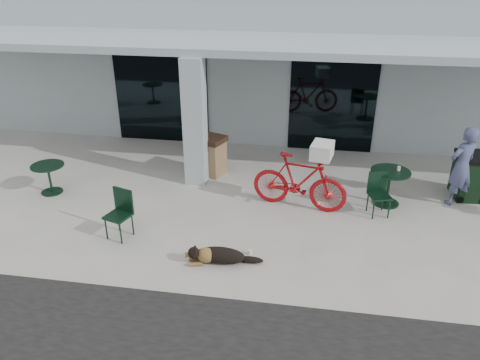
% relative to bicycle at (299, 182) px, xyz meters
% --- Properties ---
extents(ground, '(80.00, 80.00, 0.00)m').
position_rel_bicycle_xyz_m(ground, '(-1.08, -1.36, -0.64)').
color(ground, beige).
rests_on(ground, ground).
extents(building, '(22.00, 7.00, 4.50)m').
position_rel_bicycle_xyz_m(building, '(-1.08, 7.14, 1.61)').
color(building, '#9CABB1').
rests_on(building, ground).
extents(storefront_glass_left, '(2.80, 0.06, 2.70)m').
position_rel_bicycle_xyz_m(storefront_glass_left, '(-4.28, 3.62, 0.71)').
color(storefront_glass_left, black).
rests_on(storefront_glass_left, ground).
extents(storefront_glass_right, '(2.40, 0.06, 2.70)m').
position_rel_bicycle_xyz_m(storefront_glass_right, '(0.72, 3.62, 0.71)').
color(storefront_glass_right, black).
rests_on(storefront_glass_right, ground).
extents(column, '(0.50, 0.50, 3.12)m').
position_rel_bicycle_xyz_m(column, '(-2.58, 0.94, 0.92)').
color(column, '#9CABB1').
rests_on(column, ground).
extents(overhang, '(22.00, 2.80, 0.18)m').
position_rel_bicycle_xyz_m(overhang, '(-1.08, 2.24, 2.57)').
color(overhang, '#9CABB1').
rests_on(overhang, column).
extents(bicycle, '(2.21, 1.01, 1.28)m').
position_rel_bicycle_xyz_m(bicycle, '(0.00, 0.00, 0.00)').
color(bicycle, '#AB0D13').
rests_on(bicycle, ground).
extents(laundry_basket, '(0.53, 0.64, 0.34)m').
position_rel_bicycle_xyz_m(laundry_basket, '(0.44, -0.09, 0.81)').
color(laundry_basket, white).
rests_on(laundry_basket, bicycle).
extents(dog, '(1.12, 0.61, 0.36)m').
position_rel_bicycle_xyz_m(dog, '(-1.32, -2.36, -0.46)').
color(dog, black).
rests_on(dog, ground).
extents(cup_near_dog, '(0.08, 0.08, 0.10)m').
position_rel_bicycle_xyz_m(cup_near_dog, '(-0.82, -2.03, -0.59)').
color(cup_near_dog, white).
rests_on(cup_near_dog, ground).
extents(cafe_table_near, '(0.87, 0.87, 0.72)m').
position_rel_bicycle_xyz_m(cafe_table_near, '(-5.91, -0.22, -0.28)').
color(cafe_table_near, black).
rests_on(cafe_table_near, ground).
extents(cafe_chair_near, '(0.59, 0.62, 1.01)m').
position_rel_bicycle_xyz_m(cafe_chair_near, '(-3.51, -1.83, -0.14)').
color(cafe_chair_near, black).
rests_on(cafe_chair_near, ground).
extents(cafe_table_far, '(1.10, 1.10, 0.83)m').
position_rel_bicycle_xyz_m(cafe_table_far, '(2.01, 0.48, -0.23)').
color(cafe_table_far, black).
rests_on(cafe_table_far, ground).
extents(cafe_chair_far_a, '(0.55, 0.58, 0.96)m').
position_rel_bicycle_xyz_m(cafe_chair_far_a, '(1.75, -0.07, -0.16)').
color(cafe_chair_far_a, black).
rests_on(cafe_chair_far_a, ground).
extents(person, '(0.81, 0.73, 1.86)m').
position_rel_bicycle_xyz_m(person, '(3.56, 0.76, 0.29)').
color(person, '#464E75').
rests_on(person, ground).
extents(cup_on_table, '(0.09, 0.09, 0.10)m').
position_rel_bicycle_xyz_m(cup_on_table, '(2.18, 0.54, 0.24)').
color(cup_on_table, white).
rests_on(cup_on_table, cafe_table_far).
extents(trash_receptacle, '(0.79, 0.79, 1.03)m').
position_rel_bicycle_xyz_m(trash_receptacle, '(-2.28, 1.42, -0.12)').
color(trash_receptacle, olive).
rests_on(trash_receptacle, ground).
extents(wheeled_bin, '(0.69, 0.86, 1.06)m').
position_rel_bicycle_xyz_m(wheeled_bin, '(3.92, 1.17, -0.11)').
color(wheeled_bin, black).
rests_on(wheeled_bin, ground).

